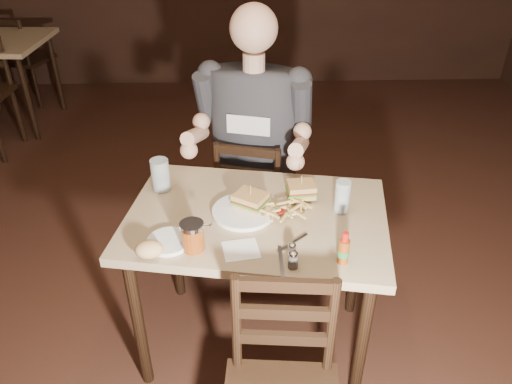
{
  "coord_description": "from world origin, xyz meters",
  "views": [
    {
      "loc": [
        0.07,
        -1.81,
        1.96
      ],
      "look_at": [
        0.12,
        -0.08,
        0.85
      ],
      "focal_mm": 35.0,
      "sensor_mm": 36.0,
      "label": 1
    }
  ],
  "objects_px": {
    "bg_chair_far": "(28,59)",
    "glass_right": "(342,197)",
    "diner": "(252,114)",
    "glass_left": "(160,175)",
    "hot_sauce": "(344,248)",
    "main_table": "(256,233)",
    "syrup_dispenser": "(192,236)",
    "dinner_plate": "(244,212)",
    "chair_far": "(255,198)",
    "side_plate": "(169,242)"
  },
  "relations": [
    {
      "from": "dinner_plate",
      "to": "side_plate",
      "type": "height_order",
      "value": "dinner_plate"
    },
    {
      "from": "chair_far",
      "to": "glass_right",
      "type": "height_order",
      "value": "glass_right"
    },
    {
      "from": "hot_sauce",
      "to": "main_table",
      "type": "bearing_deg",
      "value": 134.64
    },
    {
      "from": "bg_chair_far",
      "to": "main_table",
      "type": "bearing_deg",
      "value": 141.73
    },
    {
      "from": "chair_far",
      "to": "syrup_dispenser",
      "type": "relative_size",
      "value": 7.23
    },
    {
      "from": "syrup_dispenser",
      "to": "side_plate",
      "type": "height_order",
      "value": "syrup_dispenser"
    },
    {
      "from": "diner",
      "to": "glass_right",
      "type": "distance_m",
      "value": 0.69
    },
    {
      "from": "bg_chair_far",
      "to": "glass_left",
      "type": "distance_m",
      "value": 3.46
    },
    {
      "from": "diner",
      "to": "syrup_dispenser",
      "type": "height_order",
      "value": "diner"
    },
    {
      "from": "glass_right",
      "to": "syrup_dispenser",
      "type": "relative_size",
      "value": 1.24
    },
    {
      "from": "dinner_plate",
      "to": "main_table",
      "type": "bearing_deg",
      "value": -9.5
    },
    {
      "from": "bg_chair_far",
      "to": "glass_right",
      "type": "distance_m",
      "value": 4.04
    },
    {
      "from": "chair_far",
      "to": "hot_sauce",
      "type": "relative_size",
      "value": 6.31
    },
    {
      "from": "side_plate",
      "to": "syrup_dispenser",
      "type": "bearing_deg",
      "value": -17.85
    },
    {
      "from": "diner",
      "to": "glass_right",
      "type": "relative_size",
      "value": 7.25
    },
    {
      "from": "bg_chair_far",
      "to": "glass_right",
      "type": "relative_size",
      "value": 5.9
    },
    {
      "from": "chair_far",
      "to": "hot_sauce",
      "type": "distance_m",
      "value": 1.09
    },
    {
      "from": "hot_sauce",
      "to": "diner",
      "type": "bearing_deg",
      "value": 108.43
    },
    {
      "from": "dinner_plate",
      "to": "syrup_dispenser",
      "type": "height_order",
      "value": "syrup_dispenser"
    },
    {
      "from": "main_table",
      "to": "diner",
      "type": "distance_m",
      "value": 0.66
    },
    {
      "from": "diner",
      "to": "side_plate",
      "type": "relative_size",
      "value": 6.37
    },
    {
      "from": "glass_left",
      "to": "syrup_dispenser",
      "type": "relative_size",
      "value": 1.28
    },
    {
      "from": "main_table",
      "to": "glass_left",
      "type": "height_order",
      "value": "glass_left"
    },
    {
      "from": "bg_chair_far",
      "to": "diner",
      "type": "distance_m",
      "value": 3.38
    },
    {
      "from": "main_table",
      "to": "dinner_plate",
      "type": "distance_m",
      "value": 0.12
    },
    {
      "from": "dinner_plate",
      "to": "hot_sauce",
      "type": "height_order",
      "value": "hot_sauce"
    },
    {
      "from": "dinner_plate",
      "to": "side_plate",
      "type": "relative_size",
      "value": 1.55
    },
    {
      "from": "dinner_plate",
      "to": "syrup_dispenser",
      "type": "relative_size",
      "value": 2.19
    },
    {
      "from": "diner",
      "to": "glass_left",
      "type": "height_order",
      "value": "diner"
    },
    {
      "from": "chair_far",
      "to": "bg_chair_far",
      "type": "height_order",
      "value": "bg_chair_far"
    },
    {
      "from": "glass_right",
      "to": "hot_sauce",
      "type": "xyz_separation_m",
      "value": [
        -0.05,
        -0.32,
        -0.01
      ]
    },
    {
      "from": "chair_far",
      "to": "dinner_plate",
      "type": "height_order",
      "value": "chair_far"
    },
    {
      "from": "diner",
      "to": "dinner_plate",
      "type": "xyz_separation_m",
      "value": [
        -0.05,
        -0.59,
        -0.18
      ]
    },
    {
      "from": "glass_left",
      "to": "hot_sauce",
      "type": "distance_m",
      "value": 0.88
    },
    {
      "from": "main_table",
      "to": "glass_left",
      "type": "relative_size",
      "value": 7.92
    },
    {
      "from": "glass_left",
      "to": "glass_right",
      "type": "relative_size",
      "value": 1.03
    },
    {
      "from": "diner",
      "to": "chair_far",
      "type": "bearing_deg",
      "value": 90.0
    },
    {
      "from": "bg_chair_far",
      "to": "diner",
      "type": "height_order",
      "value": "diner"
    },
    {
      "from": "glass_right",
      "to": "syrup_dispenser",
      "type": "distance_m",
      "value": 0.64
    },
    {
      "from": "bg_chair_far",
      "to": "glass_left",
      "type": "xyz_separation_m",
      "value": [
        1.71,
        -2.97,
        0.42
      ]
    },
    {
      "from": "diner",
      "to": "glass_right",
      "type": "height_order",
      "value": "diner"
    },
    {
      "from": "glass_right",
      "to": "hot_sauce",
      "type": "distance_m",
      "value": 0.33
    },
    {
      "from": "chair_far",
      "to": "hot_sauce",
      "type": "height_order",
      "value": "hot_sauce"
    },
    {
      "from": "dinner_plate",
      "to": "diner",
      "type": "bearing_deg",
      "value": 84.99
    },
    {
      "from": "main_table",
      "to": "hot_sauce",
      "type": "bearing_deg",
      "value": -45.36
    },
    {
      "from": "glass_right",
      "to": "chair_far",
      "type": "bearing_deg",
      "value": 118.01
    },
    {
      "from": "glass_left",
      "to": "hot_sauce",
      "type": "relative_size",
      "value": 1.12
    },
    {
      "from": "bg_chair_far",
      "to": "glass_right",
      "type": "xyz_separation_m",
      "value": [
        2.48,
        -3.17,
        0.42
      ]
    },
    {
      "from": "glass_left",
      "to": "side_plate",
      "type": "bearing_deg",
      "value": -79.24
    },
    {
      "from": "chair_far",
      "to": "dinner_plate",
      "type": "distance_m",
      "value": 0.74
    }
  ]
}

